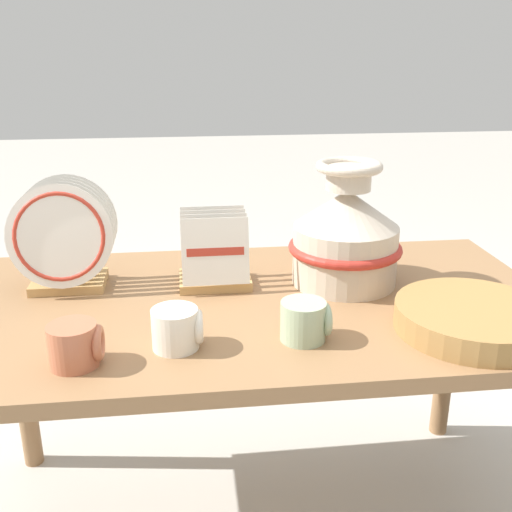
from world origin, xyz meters
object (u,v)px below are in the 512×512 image
(wicker_charger_stack, at_px, (473,318))
(mug_cream_glaze, at_px, (178,328))
(mug_terracotta_glaze, at_px, (76,345))
(mug_sage_glaze, at_px, (305,321))
(dish_rack_round_plates, at_px, (64,240))
(ceramic_vase, at_px, (346,234))
(dish_rack_square_plates, at_px, (214,259))

(wicker_charger_stack, xyz_separation_m, mug_cream_glaze, (-0.61, -0.00, 0.01))
(wicker_charger_stack, bearing_deg, mug_terracotta_glaze, -176.72)
(mug_sage_glaze, distance_m, mug_terracotta_glaze, 0.44)
(dish_rack_round_plates, bearing_deg, ceramic_vase, -3.89)
(ceramic_vase, relative_size, wicker_charger_stack, 0.94)
(wicker_charger_stack, height_order, mug_sage_glaze, mug_sage_glaze)
(ceramic_vase, bearing_deg, mug_sage_glaze, -118.28)
(mug_sage_glaze, bearing_deg, mug_terracotta_glaze, -173.73)
(dish_rack_round_plates, relative_size, mug_sage_glaze, 2.64)
(dish_rack_square_plates, bearing_deg, mug_terracotta_glaze, -127.40)
(dish_rack_square_plates, height_order, mug_sage_glaze, dish_rack_square_plates)
(mug_sage_glaze, distance_m, mug_cream_glaze, 0.26)
(dish_rack_round_plates, height_order, mug_cream_glaze, dish_rack_round_plates)
(ceramic_vase, bearing_deg, mug_terracotta_glaze, -150.51)
(mug_cream_glaze, bearing_deg, dish_rack_round_plates, 128.17)
(dish_rack_square_plates, bearing_deg, dish_rack_round_plates, 176.51)
(dish_rack_round_plates, relative_size, dish_rack_square_plates, 1.45)
(ceramic_vase, distance_m, mug_terracotta_glaze, 0.69)
(ceramic_vase, xyz_separation_m, mug_terracotta_glaze, (-0.60, -0.34, -0.09))
(ceramic_vase, bearing_deg, wicker_charger_stack, -55.64)
(mug_cream_glaze, relative_size, mug_terracotta_glaze, 1.00)
(mug_cream_glaze, bearing_deg, dish_rack_square_plates, 74.12)
(ceramic_vase, bearing_deg, mug_cream_glaze, -144.50)
(dish_rack_round_plates, distance_m, mug_sage_glaze, 0.63)
(wicker_charger_stack, bearing_deg, dish_rack_round_plates, 158.91)
(wicker_charger_stack, relative_size, mug_cream_glaze, 3.23)
(mug_sage_glaze, bearing_deg, dish_rack_round_plates, 147.26)
(dish_rack_round_plates, relative_size, wicker_charger_stack, 0.82)
(ceramic_vase, xyz_separation_m, dish_rack_square_plates, (-0.32, 0.02, -0.06))
(mug_terracotta_glaze, bearing_deg, dish_rack_round_plates, 101.74)
(ceramic_vase, distance_m, mug_sage_glaze, 0.34)
(mug_terracotta_glaze, bearing_deg, mug_sage_glaze, 6.27)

